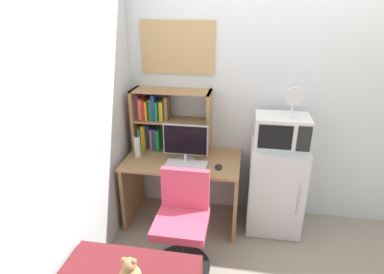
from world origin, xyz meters
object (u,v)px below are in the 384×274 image
(computer_mouse, at_px, (219,167))
(water_bottle, at_px, (137,146))
(desk_fan, at_px, (294,100))
(desk_chair, at_px, (182,228))
(keyboard, at_px, (187,164))
(wall_corkboard, at_px, (177,47))
(teddy_bear, at_px, (130,274))
(hutch_bookshelf, at_px, (160,118))
(monitor, at_px, (185,143))
(microwave, at_px, (282,131))
(mini_fridge, at_px, (275,187))

(computer_mouse, height_order, water_bottle, water_bottle)
(computer_mouse, relative_size, desk_fan, 0.38)
(desk_chair, bearing_deg, keyboard, 96.35)
(computer_mouse, relative_size, wall_corkboard, 0.14)
(desk_chair, bearing_deg, water_bottle, 133.53)
(teddy_bear, bearing_deg, hutch_bookshelf, 97.51)
(computer_mouse, bearing_deg, hutch_bookshelf, 151.07)
(computer_mouse, distance_m, wall_corkboard, 1.22)
(desk_chair, relative_size, wall_corkboard, 1.21)
(hutch_bookshelf, relative_size, monitor, 1.85)
(hutch_bookshelf, xyz_separation_m, teddy_bear, (0.21, -1.56, -0.49))
(keyboard, bearing_deg, computer_mouse, -1.63)
(keyboard, xyz_separation_m, teddy_bear, (-0.13, -1.22, -0.17))
(hutch_bookshelf, relative_size, keyboard, 2.03)
(desk_fan, bearing_deg, water_bottle, -176.58)
(hutch_bookshelf, relative_size, water_bottle, 3.43)
(desk_fan, distance_m, wall_corkboard, 1.21)
(microwave, height_order, desk_fan, desk_fan)
(hutch_bookshelf, relative_size, computer_mouse, 7.79)
(computer_mouse, distance_m, desk_fan, 0.91)
(keyboard, distance_m, wall_corkboard, 1.13)
(keyboard, xyz_separation_m, computer_mouse, (0.31, -0.01, 0.00))
(computer_mouse, bearing_deg, teddy_bear, -109.93)
(mini_fridge, height_order, wall_corkboard, wall_corkboard)
(computer_mouse, xyz_separation_m, microwave, (0.56, 0.21, 0.31))
(water_bottle, bearing_deg, mini_fridge, 3.71)
(water_bottle, height_order, mini_fridge, water_bottle)
(desk_chair, distance_m, wall_corkboard, 1.69)
(mini_fridge, bearing_deg, desk_fan, -2.01)
(hutch_bookshelf, bearing_deg, wall_corkboard, 34.07)
(teddy_bear, height_order, wall_corkboard, wall_corkboard)
(computer_mouse, xyz_separation_m, water_bottle, (-0.83, 0.12, 0.09))
(water_bottle, distance_m, wall_corkboard, 1.05)
(mini_fridge, bearing_deg, microwave, 89.75)
(water_bottle, bearing_deg, desk_chair, -46.47)
(computer_mouse, bearing_deg, wall_corkboard, 135.50)
(monitor, distance_m, keyboard, 0.20)
(keyboard, relative_size, desk_fan, 1.45)
(teddy_bear, bearing_deg, wall_corkboard, 91.34)
(microwave, bearing_deg, hutch_bookshelf, 173.14)
(hutch_bookshelf, distance_m, keyboard, 0.58)
(desk_fan, bearing_deg, monitor, -172.33)
(monitor, xyz_separation_m, keyboard, (0.02, -0.07, -0.19))
(water_bottle, xyz_separation_m, wall_corkboard, (0.35, 0.35, 0.92))
(hutch_bookshelf, height_order, desk_chair, hutch_bookshelf)
(hutch_bookshelf, distance_m, teddy_bear, 1.65)
(monitor, relative_size, desk_fan, 1.59)
(monitor, distance_m, desk_fan, 1.06)
(hutch_bookshelf, height_order, teddy_bear, hutch_bookshelf)
(water_bottle, distance_m, desk_chair, 0.95)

